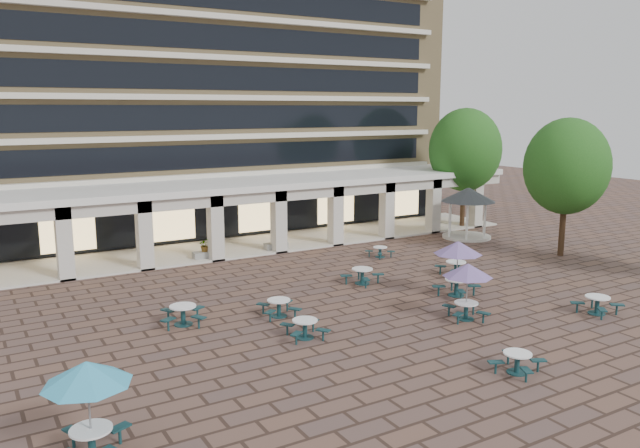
# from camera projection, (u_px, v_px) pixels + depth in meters

# --- Properties ---
(ground) EXTENTS (120.00, 120.00, 0.00)m
(ground) POSITION_uv_depth(u_px,v_px,m) (362.00, 311.00, 28.02)
(ground) COLOR brown
(ground) RESTS_ON ground
(apartment_building) EXTENTS (40.00, 15.50, 25.20)m
(apartment_building) POSITION_uv_depth(u_px,v_px,m) (174.00, 60.00, 47.26)
(apartment_building) COLOR tan
(apartment_building) RESTS_ON ground
(retail_arcade) EXTENTS (42.00, 6.60, 4.40)m
(retail_arcade) POSITION_uv_depth(u_px,v_px,m) (232.00, 203.00, 39.99)
(retail_arcade) COLOR white
(retail_arcade) RESTS_ON ground
(picnic_table_1) EXTENTS (1.97, 1.97, 0.73)m
(picnic_table_1) POSITION_uv_depth(u_px,v_px,m) (517.00, 361.00, 21.44)
(picnic_table_1) COLOR #153B40
(picnic_table_1) RESTS_ON ground
(picnic_table_3) EXTENTS (1.90, 1.90, 0.80)m
(picnic_table_3) POSITION_uv_depth(u_px,v_px,m) (597.00, 303.00, 27.61)
(picnic_table_3) COLOR #153B40
(picnic_table_3) RESTS_ON ground
(picnic_table_4) EXTENTS (2.30, 2.30, 2.65)m
(picnic_table_4) POSITION_uv_depth(u_px,v_px,m) (87.00, 377.00, 15.88)
(picnic_table_4) COLOR #153B40
(picnic_table_4) RESTS_ON ground
(picnic_table_5) EXTENTS (1.92, 1.92, 0.77)m
(picnic_table_5) POSITION_uv_depth(u_px,v_px,m) (279.00, 306.00, 27.28)
(picnic_table_5) COLOR #153B40
(picnic_table_5) RESTS_ON ground
(picnic_table_6) EXTENTS (2.14, 2.14, 2.47)m
(picnic_table_6) POSITION_uv_depth(u_px,v_px,m) (468.00, 272.00, 26.58)
(picnic_table_6) COLOR #153B40
(picnic_table_6) RESTS_ON ground
(picnic_table_7) EXTENTS (2.23, 2.23, 0.82)m
(picnic_table_7) POSITION_uv_depth(u_px,v_px,m) (362.00, 275.00, 32.35)
(picnic_table_7) COLOR #153B40
(picnic_table_7) RESTS_ON ground
(picnic_table_9) EXTENTS (1.90, 1.90, 0.76)m
(picnic_table_9) POSITION_uv_depth(u_px,v_px,m) (305.00, 327.00, 24.70)
(picnic_table_9) COLOR #153B40
(picnic_table_9) RESTS_ON ground
(picnic_table_10) EXTENTS (1.99, 1.99, 0.81)m
(picnic_table_10) POSITION_uv_depth(u_px,v_px,m) (456.00, 267.00, 33.86)
(picnic_table_10) COLOR #153B40
(picnic_table_10) RESTS_ON ground
(picnic_table_11) EXTENTS (2.33, 2.33, 2.70)m
(picnic_table_11) POSITION_uv_depth(u_px,v_px,m) (458.00, 250.00, 29.96)
(picnic_table_11) COLOR #153B40
(picnic_table_11) RESTS_ON ground
(picnic_table_12) EXTENTS (2.22, 2.22, 0.84)m
(picnic_table_12) POSITION_uv_depth(u_px,v_px,m) (183.00, 313.00, 26.20)
(picnic_table_12) COLOR #153B40
(picnic_table_12) RESTS_ON ground
(picnic_table_13) EXTENTS (1.59, 1.59, 0.65)m
(picnic_table_13) POSITION_uv_depth(u_px,v_px,m) (380.00, 251.00, 38.16)
(picnic_table_13) COLOR #153B40
(picnic_table_13) RESTS_ON ground
(gazebo) EXTENTS (3.79, 3.79, 3.53)m
(gazebo) POSITION_uv_depth(u_px,v_px,m) (468.00, 200.00, 43.48)
(gazebo) COLOR beige
(gazebo) RESTS_ON ground
(tree_east_a) EXTENTS (5.08, 5.08, 8.47)m
(tree_east_a) POSITION_uv_depth(u_px,v_px,m) (567.00, 166.00, 37.64)
(tree_east_a) COLOR #392316
(tree_east_a) RESTS_ON ground
(tree_east_c) EXTENTS (5.42, 5.42, 9.04)m
(tree_east_c) POSITION_uv_depth(u_px,v_px,m) (465.00, 150.00, 46.82)
(tree_east_c) COLOR #392316
(tree_east_c) RESTS_ON ground
(planter_left) EXTENTS (1.50, 0.65, 1.32)m
(planter_left) POSITION_uv_depth(u_px,v_px,m) (205.00, 251.00, 37.52)
(planter_left) COLOR gray
(planter_left) RESTS_ON ground
(planter_right) EXTENTS (1.50, 0.83, 1.34)m
(planter_right) POSITION_uv_depth(u_px,v_px,m) (276.00, 242.00, 39.90)
(planter_right) COLOR gray
(planter_right) RESTS_ON ground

